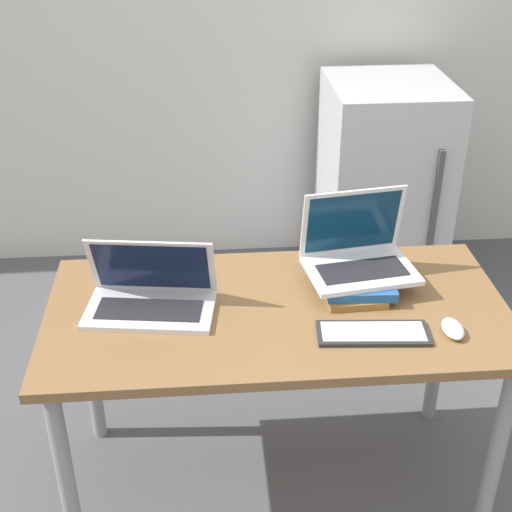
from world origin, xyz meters
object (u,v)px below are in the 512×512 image
Objects in this scene: laptop_left at (151,295)px; laptop_on_books at (358,254)px; wireless_keyboard at (373,333)px; mouse at (453,329)px; book_stack at (355,283)px; mini_fridge at (382,189)px.

laptop_on_books is (0.63, 0.10, 0.06)m from laptop_left.
wireless_keyboard is at bearing -16.79° from laptop_left.
laptop_left is 0.87m from mouse.
laptop_left reaches higher than wireless_keyboard.
laptop_on_books is 0.37m from mouse.
laptop_left is at bearing 163.21° from wireless_keyboard.
laptop_on_books reaches higher than wireless_keyboard.
wireless_keyboard is (0.00, -0.23, -0.02)m from book_stack.
laptop_left is 1.25× the size of wireless_keyboard.
laptop_on_books is 1.11× the size of wireless_keyboard.
laptop_left is 0.39× the size of mini_fridge.
mini_fridge is at bearing 71.89° from laptop_on_books.
mouse is at bearing -96.24° from mini_fridge.
mouse is 0.10× the size of mini_fridge.
wireless_keyboard is 0.22m from mouse.
mini_fridge is at bearing 72.05° from book_stack.
mini_fridge reaches higher than wireless_keyboard.
mouse reaches higher than wireless_keyboard.
book_stack is 0.24× the size of mini_fridge.
mouse is (0.22, -0.29, -0.08)m from laptop_on_books.
laptop_left is at bearing 166.94° from mouse.
book_stack is at bearing 90.91° from wireless_keyboard.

